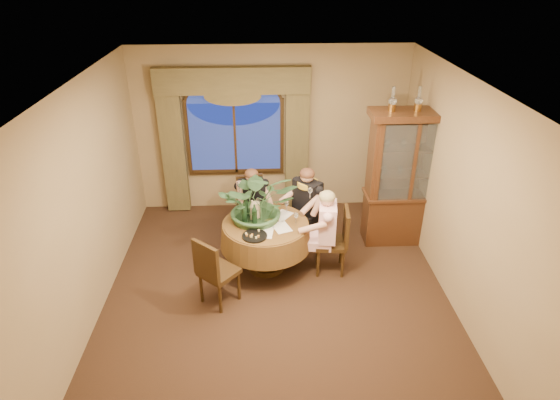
{
  "coord_description": "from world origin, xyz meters",
  "views": [
    {
      "loc": [
        -0.18,
        -4.95,
        4.03
      ],
      "look_at": [
        0.07,
        0.58,
        1.1
      ],
      "focal_mm": 30.0,
      "sensor_mm": 36.0,
      "label": 1
    }
  ],
  "objects_px": {
    "chair_back_right": "(303,214)",
    "person_scarf": "(307,208)",
    "centerpiece_plant": "(258,176)",
    "wine_bottle_0": "(246,207)",
    "chair_back": "(253,209)",
    "wine_bottle_1": "(252,211)",
    "chair_right": "(331,241)",
    "oil_lamp_right": "(445,98)",
    "olive_bowl": "(270,223)",
    "wine_bottle_2": "(245,214)",
    "wine_bottle_3": "(255,215)",
    "dining_table": "(266,246)",
    "stoneware_vase": "(256,211)",
    "oil_lamp_left": "(393,99)",
    "oil_lamp_center": "(419,99)",
    "china_cabinet": "(408,179)",
    "chair_front_left": "(219,270)",
    "person_back": "(252,204)",
    "person_pink": "(327,232)"
  },
  "relations": [
    {
      "from": "chair_back_right",
      "to": "olive_bowl",
      "type": "xyz_separation_m",
      "value": [
        -0.52,
        -0.73,
        0.29
      ]
    },
    {
      "from": "oil_lamp_left",
      "to": "oil_lamp_center",
      "type": "xyz_separation_m",
      "value": [
        0.36,
        0.0,
        0.0
      ]
    },
    {
      "from": "person_pink",
      "to": "wine_bottle_0",
      "type": "relative_size",
      "value": 3.86
    },
    {
      "from": "stoneware_vase",
      "to": "oil_lamp_left",
      "type": "bearing_deg",
      "value": 16.38
    },
    {
      "from": "person_back",
      "to": "olive_bowl",
      "type": "height_order",
      "value": "person_back"
    },
    {
      "from": "chair_right",
      "to": "oil_lamp_right",
      "type": "bearing_deg",
      "value": -59.28
    },
    {
      "from": "dining_table",
      "to": "stoneware_vase",
      "type": "xyz_separation_m",
      "value": [
        -0.13,
        0.12,
        0.5
      ]
    },
    {
      "from": "dining_table",
      "to": "chair_back_right",
      "type": "height_order",
      "value": "chair_back_right"
    },
    {
      "from": "wine_bottle_1",
      "to": "chair_back_right",
      "type": "bearing_deg",
      "value": 40.63
    },
    {
      "from": "chair_back",
      "to": "stoneware_vase",
      "type": "height_order",
      "value": "stoneware_vase"
    },
    {
      "from": "chair_back",
      "to": "chair_front_left",
      "type": "distance_m",
      "value": 1.64
    },
    {
      "from": "chair_back",
      "to": "wine_bottle_1",
      "type": "height_order",
      "value": "wine_bottle_1"
    },
    {
      "from": "chair_back_right",
      "to": "person_scarf",
      "type": "height_order",
      "value": "person_scarf"
    },
    {
      "from": "person_back",
      "to": "centerpiece_plant",
      "type": "distance_m",
      "value": 1.06
    },
    {
      "from": "person_scarf",
      "to": "olive_bowl",
      "type": "bearing_deg",
      "value": 95.16
    },
    {
      "from": "stoneware_vase",
      "to": "wine_bottle_3",
      "type": "xyz_separation_m",
      "value": [
        -0.02,
        -0.2,
        0.04
      ]
    },
    {
      "from": "centerpiece_plant",
      "to": "china_cabinet",
      "type": "bearing_deg",
      "value": 13.94
    },
    {
      "from": "stoneware_vase",
      "to": "dining_table",
      "type": "bearing_deg",
      "value": -43.16
    },
    {
      "from": "wine_bottle_3",
      "to": "chair_right",
      "type": "bearing_deg",
      "value": -0.2
    },
    {
      "from": "chair_back_right",
      "to": "centerpiece_plant",
      "type": "bearing_deg",
      "value": 80.47
    },
    {
      "from": "person_pink",
      "to": "wine_bottle_1",
      "type": "xyz_separation_m",
      "value": [
        -1.01,
        0.14,
        0.28
      ]
    },
    {
      "from": "chair_right",
      "to": "wine_bottle_1",
      "type": "xyz_separation_m",
      "value": [
        -1.08,
        0.12,
        0.44
      ]
    },
    {
      "from": "centerpiece_plant",
      "to": "wine_bottle_0",
      "type": "relative_size",
      "value": 3.55
    },
    {
      "from": "dining_table",
      "to": "wine_bottle_2",
      "type": "distance_m",
      "value": 0.61
    },
    {
      "from": "person_scarf",
      "to": "chair_front_left",
      "type": "bearing_deg",
      "value": 93.05
    },
    {
      "from": "person_scarf",
      "to": "stoneware_vase",
      "type": "bearing_deg",
      "value": 78.83
    },
    {
      "from": "china_cabinet",
      "to": "oil_lamp_center",
      "type": "bearing_deg",
      "value": 0.0
    },
    {
      "from": "china_cabinet",
      "to": "stoneware_vase",
      "type": "xyz_separation_m",
      "value": [
        -2.26,
        -0.56,
        -0.17
      ]
    },
    {
      "from": "chair_back",
      "to": "wine_bottle_0",
      "type": "relative_size",
      "value": 2.91
    },
    {
      "from": "person_pink",
      "to": "wine_bottle_2",
      "type": "height_order",
      "value": "person_pink"
    },
    {
      "from": "wine_bottle_2",
      "to": "wine_bottle_1",
      "type": "bearing_deg",
      "value": 34.83
    },
    {
      "from": "chair_right",
      "to": "wine_bottle_3",
      "type": "relative_size",
      "value": 2.91
    },
    {
      "from": "chair_back_right",
      "to": "centerpiece_plant",
      "type": "distance_m",
      "value": 1.28
    },
    {
      "from": "oil_lamp_left",
      "to": "chair_front_left",
      "type": "height_order",
      "value": "oil_lamp_left"
    },
    {
      "from": "oil_lamp_left",
      "to": "oil_lamp_right",
      "type": "bearing_deg",
      "value": 0.0
    },
    {
      "from": "china_cabinet",
      "to": "person_back",
      "type": "bearing_deg",
      "value": 176.84
    },
    {
      "from": "dining_table",
      "to": "oil_lamp_left",
      "type": "xyz_separation_m",
      "value": [
        1.77,
        0.68,
        1.89
      ]
    },
    {
      "from": "olive_bowl",
      "to": "wine_bottle_3",
      "type": "relative_size",
      "value": 0.48
    },
    {
      "from": "stoneware_vase",
      "to": "olive_bowl",
      "type": "distance_m",
      "value": 0.27
    },
    {
      "from": "chair_back_right",
      "to": "china_cabinet",
      "type": "bearing_deg",
      "value": -140.32
    },
    {
      "from": "wine_bottle_2",
      "to": "person_scarf",
      "type": "bearing_deg",
      "value": 34.27
    },
    {
      "from": "wine_bottle_2",
      "to": "chair_back",
      "type": "bearing_deg",
      "value": 84.54
    },
    {
      "from": "stoneware_vase",
      "to": "wine_bottle_2",
      "type": "xyz_separation_m",
      "value": [
        -0.15,
        -0.15,
        0.04
      ]
    },
    {
      "from": "person_pink",
      "to": "wine_bottle_2",
      "type": "relative_size",
      "value": 3.86
    },
    {
      "from": "person_back",
      "to": "wine_bottle_3",
      "type": "relative_size",
      "value": 3.67
    },
    {
      "from": "person_scarf",
      "to": "chair_right",
      "type": "bearing_deg",
      "value": 159.06
    },
    {
      "from": "chair_back",
      "to": "wine_bottle_0",
      "type": "distance_m",
      "value": 0.85
    },
    {
      "from": "person_pink",
      "to": "centerpiece_plant",
      "type": "distance_m",
      "value": 1.22
    },
    {
      "from": "wine_bottle_3",
      "to": "chair_back",
      "type": "bearing_deg",
      "value": 92.64
    },
    {
      "from": "wine_bottle_3",
      "to": "chair_front_left",
      "type": "bearing_deg",
      "value": -126.89
    }
  ]
}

